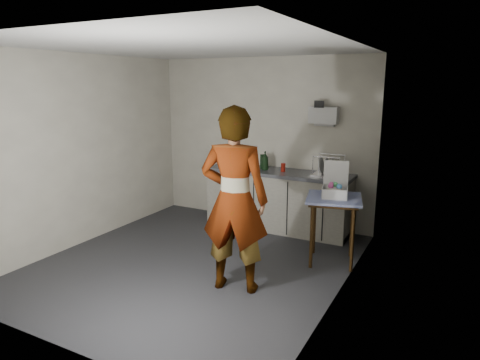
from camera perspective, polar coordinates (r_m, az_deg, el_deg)
The scene contains 15 objects.
ground at distance 5.49m, azimuth -6.03°, elevation -10.92°, with size 4.00×4.00×0.00m, color #252529.
wall_back at distance 6.83m, azimuth 3.04°, elevation 5.18°, with size 3.60×0.02×2.60m, color beige.
wall_right at distance 4.38m, azimuth 13.42°, elevation 0.55°, with size 0.02×4.00×2.60m, color beige.
wall_left at distance 6.28m, azimuth -20.06°, elevation 3.75°, with size 0.02×4.00×2.60m, color beige.
ceiling at distance 5.05m, azimuth -6.74°, elevation 17.16°, with size 3.60×4.00×0.01m, color white.
kitchen_counter at distance 6.59m, azimuth 5.05°, elevation -2.90°, with size 2.24×0.62×0.91m.
wall_shelf at distance 6.37m, azimuth 11.09°, elevation 8.45°, with size 0.42×0.18×0.37m.
side_table at distance 5.38m, azimuth 12.38°, elevation -3.36°, with size 0.79×0.79×0.84m.
standing_man at distance 4.51m, azimuth -0.75°, elevation -2.73°, with size 0.73×0.48×1.99m, color #B2A593.
soap_bottle at distance 6.50m, azimuth 3.37°, elevation 2.58°, with size 0.11×0.11×0.29m, color black.
soda_can at distance 6.42m, azimuth 5.77°, elevation 1.68°, with size 0.07×0.07×0.13m, color #B61E12.
dark_bottle at distance 6.59m, azimuth 2.98°, elevation 2.46°, with size 0.07×0.07×0.23m, color black.
paper_towel at distance 6.79m, azimuth -2.24°, elevation 2.85°, with size 0.14×0.14×0.26m.
dish_rack at distance 6.24m, azimuth 11.63°, elevation 1.20°, with size 0.43×0.32×0.30m.
bakery_box at distance 5.35m, azimuth 12.54°, elevation -1.19°, with size 0.37×0.38×0.43m.
Camera 1 is at (2.83, -4.16, 2.20)m, focal length 32.00 mm.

